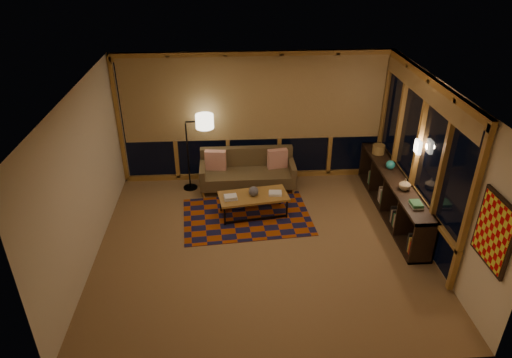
{
  "coord_description": "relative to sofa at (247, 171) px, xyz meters",
  "views": [
    {
      "loc": [
        -0.5,
        -6.26,
        4.71
      ],
      "look_at": [
        -0.1,
        0.13,
        1.21
      ],
      "focal_mm": 32.0,
      "sensor_mm": 36.0,
      "label": 1
    }
  ],
  "objects": [
    {
      "name": "floor",
      "position": [
        0.16,
        -1.96,
        -0.39
      ],
      "size": [
        5.5,
        5.0,
        0.01
      ],
      "primitive_type": "cube",
      "color": "#936646",
      "rests_on": "ground"
    },
    {
      "name": "ceiling",
      "position": [
        0.16,
        -1.96,
        2.31
      ],
      "size": [
        5.5,
        5.0,
        0.01
      ],
      "primitive_type": "cube",
      "color": "white",
      "rests_on": "walls"
    },
    {
      "name": "walls",
      "position": [
        0.16,
        -1.96,
        0.96
      ],
      "size": [
        5.51,
        5.01,
        2.7
      ],
      "color": "beige",
      "rests_on": "floor"
    },
    {
      "name": "window_wall_back",
      "position": [
        0.16,
        0.47,
        0.96
      ],
      "size": [
        5.3,
        0.16,
        2.6
      ],
      "primitive_type": null,
      "color": "#8B5F1C",
      "rests_on": "walls"
    },
    {
      "name": "window_wall_right",
      "position": [
        2.84,
        -1.36,
        0.96
      ],
      "size": [
        0.16,
        3.7,
        2.6
      ],
      "primitive_type": null,
      "color": "#8B5F1C",
      "rests_on": "walls"
    },
    {
      "name": "wall_art",
      "position": [
        2.87,
        -3.81,
        1.06
      ],
      "size": [
        0.06,
        0.74,
        0.94
      ],
      "primitive_type": null,
      "color": "red",
      "rests_on": "walls"
    },
    {
      "name": "wall_sconce",
      "position": [
        2.78,
        -1.51,
        1.16
      ],
      "size": [
        0.12,
        0.18,
        0.22
      ],
      "primitive_type": null,
      "color": "#EEE4C2",
      "rests_on": "walls"
    },
    {
      "name": "sofa",
      "position": [
        0.0,
        0.0,
        0.0
      ],
      "size": [
        1.91,
        0.78,
        0.78
      ],
      "primitive_type": null,
      "rotation": [
        0.0,
        0.0,
        0.01
      ],
      "color": "brown",
      "rests_on": "floor"
    },
    {
      "name": "pillow_left",
      "position": [
        -0.64,
        0.13,
        0.21
      ],
      "size": [
        0.44,
        0.19,
        0.43
      ],
      "primitive_type": null,
      "rotation": [
        0.0,
        0.0,
        -0.12
      ],
      "color": "#B9331F",
      "rests_on": "sofa"
    },
    {
      "name": "pillow_right",
      "position": [
        0.63,
        0.13,
        0.2
      ],
      "size": [
        0.42,
        0.2,
        0.4
      ],
      "primitive_type": null,
      "rotation": [
        0.0,
        0.0,
        0.17
      ],
      "color": "#B9331F",
      "rests_on": "sofa"
    },
    {
      "name": "area_rug",
      "position": [
        -0.07,
        -1.09,
        -0.38
      ],
      "size": [
        2.46,
        1.75,
        0.01
      ],
      "primitive_type": "cube",
      "rotation": [
        0.0,
        0.0,
        0.08
      ],
      "color": "#923709",
      "rests_on": "floor"
    },
    {
      "name": "coffee_table",
      "position": [
        0.06,
        -1.02,
        -0.18
      ],
      "size": [
        1.33,
        0.76,
        0.42
      ],
      "primitive_type": null,
      "rotation": [
        0.0,
        0.0,
        0.15
      ],
      "color": "#8B5F1C",
      "rests_on": "floor"
    },
    {
      "name": "book_stack_a",
      "position": [
        -0.36,
        -1.11,
        0.07
      ],
      "size": [
        0.29,
        0.24,
        0.08
      ],
      "primitive_type": null,
      "rotation": [
        0.0,
        0.0,
        0.13
      ],
      "color": "white",
      "rests_on": "coffee_table"
    },
    {
      "name": "book_stack_b",
      "position": [
        0.47,
        -0.99,
        0.05
      ],
      "size": [
        0.25,
        0.21,
        0.05
      ],
      "primitive_type": null,
      "rotation": [
        0.0,
        0.0,
        -0.08
      ],
      "color": "white",
      "rests_on": "coffee_table"
    },
    {
      "name": "ceramic_pot",
      "position": [
        0.07,
        -1.02,
        0.12
      ],
      "size": [
        0.2,
        0.2,
        0.18
      ],
      "primitive_type": "sphere",
      "rotation": [
        0.0,
        0.0,
        -0.12
      ],
      "color": "black",
      "rests_on": "coffee_table"
    },
    {
      "name": "floor_lamp",
      "position": [
        -1.19,
        0.07,
        0.41
      ],
      "size": [
        0.54,
        0.36,
        1.61
      ],
      "primitive_type": null,
      "rotation": [
        0.0,
        0.0,
        0.02
      ],
      "color": "black",
      "rests_on": "floor"
    },
    {
      "name": "bookshelf",
      "position": [
        2.65,
        -1.11,
        -0.01
      ],
      "size": [
        0.4,
        3.07,
        0.77
      ],
      "primitive_type": null,
      "color": "#372416",
      "rests_on": "floor"
    },
    {
      "name": "basket",
      "position": [
        2.63,
        -0.11,
        0.47
      ],
      "size": [
        0.25,
        0.25,
        0.18
      ],
      "primitive_type": "cylinder",
      "rotation": [
        0.0,
        0.0,
        0.02
      ],
      "color": "olive",
      "rests_on": "bookshelf"
    },
    {
      "name": "teal_bowl",
      "position": [
        2.65,
        -0.8,
        0.46
      ],
      "size": [
        0.22,
        0.22,
        0.17
      ],
      "primitive_type": "sphere",
      "rotation": [
        0.0,
        0.0,
        0.34
      ],
      "color": "#1C7572",
      "rests_on": "bookshelf"
    },
    {
      "name": "vase",
      "position": [
        2.65,
        -1.57,
        0.48
      ],
      "size": [
        0.21,
        0.21,
        0.21
      ],
      "primitive_type": "imported",
      "rotation": [
        0.0,
        0.0,
        -0.06
      ],
      "color": "tan",
      "rests_on": "bookshelf"
    },
    {
      "name": "shelf_book_stack",
      "position": [
        2.65,
        -2.11,
        0.41
      ],
      "size": [
        0.23,
        0.29,
        0.08
      ],
      "primitive_type": null,
      "rotation": [
        0.0,
        0.0,
        0.21
      ],
      "color": "white",
      "rests_on": "bookshelf"
    }
  ]
}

